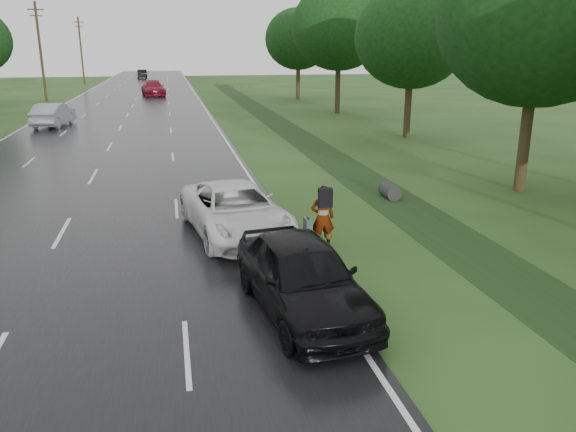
# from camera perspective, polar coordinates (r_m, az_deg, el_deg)

# --- Properties ---
(road) EXTENTS (14.00, 180.00, 0.04)m
(road) POSITION_cam_1_polar(r_m,az_deg,el_deg) (54.85, -15.68, 10.41)
(road) COLOR black
(road) RESTS_ON ground
(edge_stripe_east) EXTENTS (0.12, 180.00, 0.01)m
(edge_stripe_east) POSITION_cam_1_polar(r_m,az_deg,el_deg) (54.84, -8.52, 10.86)
(edge_stripe_east) COLOR silver
(edge_stripe_east) RESTS_ON road
(edge_stripe_west) EXTENTS (0.12, 180.00, 0.01)m
(edge_stripe_west) POSITION_cam_1_polar(r_m,az_deg,el_deg) (55.68, -22.72, 9.86)
(edge_stripe_west) COLOR silver
(edge_stripe_west) RESTS_ON road
(center_line) EXTENTS (0.12, 180.00, 0.01)m
(center_line) POSITION_cam_1_polar(r_m,az_deg,el_deg) (54.85, -15.68, 10.43)
(center_line) COLOR silver
(center_line) RESTS_ON road
(drainage_ditch) EXTENTS (2.20, 120.00, 0.56)m
(drainage_ditch) POSITION_cam_1_polar(r_m,az_deg,el_deg) (29.81, 4.04, 6.16)
(drainage_ditch) COLOR black
(drainage_ditch) RESTS_ON ground
(utility_pole_far) EXTENTS (1.60, 0.26, 10.00)m
(utility_pole_far) POSITION_cam_1_polar(r_m,az_deg,el_deg) (65.70, -23.85, 15.12)
(utility_pole_far) COLOR #342715
(utility_pole_far) RESTS_ON ground
(utility_pole_distant) EXTENTS (1.60, 0.26, 10.00)m
(utility_pole_distant) POSITION_cam_1_polar(r_m,az_deg,el_deg) (95.31, -20.28, 15.58)
(utility_pole_distant) COLOR #342715
(utility_pole_distant) RESTS_ON ground
(tree_east_b) EXTENTS (7.60, 7.60, 10.11)m
(tree_east_b) POSITION_cam_1_polar(r_m,az_deg,el_deg) (23.76, 24.23, 18.23)
(tree_east_b) COLOR #342715
(tree_east_b) RESTS_ON ground
(tree_east_c) EXTENTS (7.00, 7.00, 9.29)m
(tree_east_c) POSITION_cam_1_polar(r_m,az_deg,el_deg) (36.58, 12.49, 17.38)
(tree_east_c) COLOR #342715
(tree_east_c) RESTS_ON ground
(tree_east_d) EXTENTS (8.00, 8.00, 10.76)m
(tree_east_d) POSITION_cam_1_polar(r_m,az_deg,el_deg) (49.62, 5.22, 18.59)
(tree_east_d) COLOR #342715
(tree_east_d) RESTS_ON ground
(tree_east_f) EXTENTS (7.20, 7.20, 9.62)m
(tree_east_f) POSITION_cam_1_polar(r_m,az_deg,el_deg) (63.06, 1.05, 17.54)
(tree_east_f) COLOR #342715
(tree_east_f) RESTS_ON ground
(pedestrian) EXTENTS (0.83, 0.76, 1.85)m
(pedestrian) POSITION_cam_1_polar(r_m,az_deg,el_deg) (15.68, 3.47, -0.10)
(pedestrian) COLOR #A5998C
(pedestrian) RESTS_ON ground
(white_pickup) EXTENTS (3.32, 5.80, 1.52)m
(white_pickup) POSITION_cam_1_polar(r_m,az_deg,el_deg) (16.91, -5.35, 0.57)
(white_pickup) COLOR white
(white_pickup) RESTS_ON road
(dark_sedan) EXTENTS (2.55, 5.07, 1.66)m
(dark_sedan) POSITION_cam_1_polar(r_m,az_deg,el_deg) (11.91, 1.49, -6.10)
(dark_sedan) COLOR black
(dark_sedan) RESTS_ON road
(silver_sedan) EXTENTS (2.47, 5.20, 1.65)m
(silver_sedan) POSITION_cam_1_polar(r_m,az_deg,el_deg) (44.34, -22.76, 9.47)
(silver_sedan) COLOR gray
(silver_sedan) RESTS_ON road
(far_car_red) EXTENTS (3.16, 6.14, 1.70)m
(far_car_red) POSITION_cam_1_polar(r_m,az_deg,el_deg) (69.61, -13.53, 12.50)
(far_car_red) COLOR maroon
(far_car_red) RESTS_ON road
(far_car_dark) EXTENTS (2.08, 4.94, 1.58)m
(far_car_dark) POSITION_cam_1_polar(r_m,az_deg,el_deg) (110.04, -14.62, 13.79)
(far_car_dark) COLOR black
(far_car_dark) RESTS_ON road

